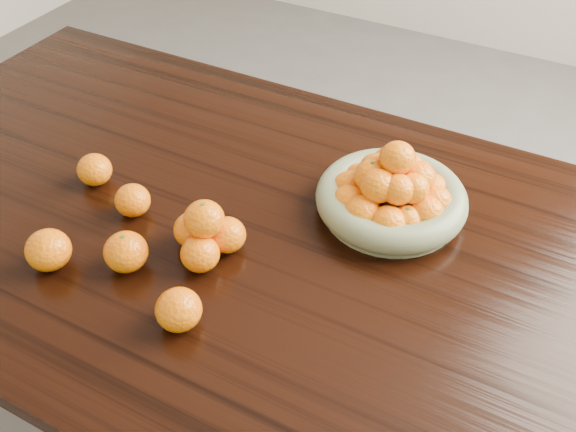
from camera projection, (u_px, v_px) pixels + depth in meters
The scene contains 8 objects.
dining_table at pixel (285, 271), 1.27m from camera, with size 2.00×1.00×0.75m.
fruit_bowl at pixel (392, 193), 1.24m from camera, with size 0.29×0.29×0.16m.
orange_pyramid at pixel (206, 234), 1.15m from camera, with size 0.13×0.13×0.12m.
loose_orange_0 at pixel (126, 252), 1.13m from camera, with size 0.08×0.08×0.07m, color orange.
loose_orange_1 at pixel (48, 250), 1.13m from camera, with size 0.08×0.08×0.07m, color orange.
loose_orange_2 at pixel (179, 310), 1.03m from camera, with size 0.08×0.08×0.07m, color orange.
loose_orange_3 at pixel (95, 170), 1.31m from camera, with size 0.07×0.07×0.07m, color orange.
loose_orange_4 at pixel (133, 200), 1.24m from camera, with size 0.07×0.07×0.06m, color orange.
Camera 1 is at (0.42, -0.77, 1.58)m, focal length 40.00 mm.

